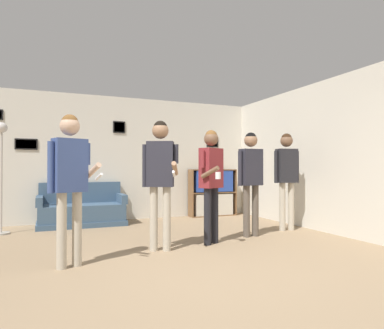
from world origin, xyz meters
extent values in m
plane|color=#937A5B|center=(0.00, 0.00, 0.00)|extent=(20.00, 20.00, 0.00)
cube|color=silver|center=(0.00, 4.57, 1.35)|extent=(8.31, 0.06, 2.70)
cube|color=black|center=(2.13, 4.53, 1.78)|extent=(0.30, 0.02, 0.26)
cube|color=#B2B2BC|center=(2.13, 4.52, 1.78)|extent=(0.26, 0.01, 0.22)
cube|color=black|center=(-1.98, 4.53, 1.61)|extent=(0.41, 0.02, 0.21)
cube|color=beige|center=(-1.98, 4.52, 1.61)|extent=(0.37, 0.01, 0.17)
cube|color=black|center=(-0.14, 4.53, 2.03)|extent=(0.26, 0.02, 0.25)
cube|color=#B2B2BC|center=(-0.14, 4.52, 2.03)|extent=(0.22, 0.01, 0.21)
cube|color=silver|center=(2.99, 2.27, 1.35)|extent=(0.06, 6.94, 2.70)
cube|color=#3D5670|center=(-0.95, 4.10, 0.05)|extent=(1.66, 0.80, 0.10)
cube|color=#3D5670|center=(-0.95, 4.10, 0.26)|extent=(1.60, 0.74, 0.32)
cube|color=#3D5670|center=(-0.95, 4.43, 0.63)|extent=(1.60, 0.14, 0.42)
cube|color=#3D5670|center=(-1.72, 4.10, 0.51)|extent=(0.12, 0.74, 0.18)
cube|color=#3D5670|center=(-0.17, 4.10, 0.51)|extent=(0.12, 0.74, 0.18)
cube|color=brown|center=(1.48, 4.35, 0.55)|extent=(0.02, 0.30, 1.11)
cube|color=brown|center=(2.61, 4.35, 0.55)|extent=(0.02, 0.30, 1.11)
cube|color=brown|center=(2.05, 4.49, 0.55)|extent=(1.15, 0.01, 1.11)
cube|color=brown|center=(2.05, 4.35, 0.01)|extent=(1.10, 0.30, 0.02)
cube|color=brown|center=(2.05, 4.35, 1.09)|extent=(1.10, 0.30, 0.02)
cube|color=brown|center=(2.05, 4.35, 0.55)|extent=(1.10, 0.30, 0.02)
cube|color=beige|center=(2.05, 4.34, 0.27)|extent=(0.95, 0.26, 0.50)
cube|color=#2847A3|center=(2.05, 4.34, 0.83)|extent=(0.95, 0.26, 0.50)
cylinder|color=#ADA89E|center=(-2.31, 3.69, 0.01)|extent=(0.28, 0.28, 0.03)
cylinder|color=#ADA89E|center=(-2.31, 3.69, 0.89)|extent=(0.03, 0.03, 1.72)
sphere|color=silver|center=(-2.31, 3.69, 1.83)|extent=(0.18, 0.18, 0.18)
cylinder|color=#B7AD99|center=(-1.41, 1.13, 0.43)|extent=(0.11, 0.11, 0.86)
cylinder|color=#B7AD99|center=(-1.24, 1.19, 0.43)|extent=(0.11, 0.11, 0.86)
cube|color=#384C84|center=(-1.33, 1.16, 1.17)|extent=(0.41, 0.31, 0.61)
sphere|color=#D1A889|center=(-1.33, 1.16, 1.62)|extent=(0.22, 0.22, 0.22)
sphere|color=brown|center=(-1.33, 1.16, 1.66)|extent=(0.19, 0.19, 0.19)
cylinder|color=#384C84|center=(-1.12, 1.24, 1.30)|extent=(0.07, 0.07, 0.26)
cylinder|color=#D1A889|center=(-1.07, 1.10, 1.11)|extent=(0.17, 0.31, 0.19)
cylinder|color=white|center=(-1.02, 0.97, 1.04)|extent=(0.08, 0.14, 0.09)
cylinder|color=#384C84|center=(-1.53, 1.09, 1.14)|extent=(0.07, 0.07, 0.57)
cylinder|color=#B7AD99|center=(-0.21, 1.56, 0.44)|extent=(0.11, 0.11, 0.88)
cylinder|color=#B7AD99|center=(-0.05, 1.48, 0.44)|extent=(0.11, 0.11, 0.88)
cube|color=#282833|center=(-0.13, 1.52, 1.19)|extent=(0.41, 0.33, 0.62)
sphere|color=#997051|center=(-0.13, 1.52, 1.65)|extent=(0.23, 0.23, 0.23)
sphere|color=black|center=(-0.13, 1.52, 1.69)|extent=(0.19, 0.19, 0.19)
cylinder|color=#282833|center=(0.06, 1.43, 1.33)|extent=(0.07, 0.07, 0.26)
cylinder|color=#997051|center=(0.00, 1.29, 1.13)|extent=(0.19, 0.32, 0.19)
cylinder|color=white|center=(-0.06, 1.16, 1.06)|extent=(0.09, 0.14, 0.09)
cylinder|color=#282833|center=(-0.33, 1.61, 1.17)|extent=(0.07, 0.07, 0.59)
cylinder|color=black|center=(0.62, 1.59, 0.42)|extent=(0.11, 0.11, 0.84)
cylinder|color=black|center=(0.78, 1.68, 0.42)|extent=(0.11, 0.11, 0.84)
cube|color=maroon|center=(0.70, 1.63, 1.14)|extent=(0.41, 0.34, 0.59)
sphere|color=brown|center=(0.70, 1.63, 1.58)|extent=(0.22, 0.22, 0.22)
sphere|color=brown|center=(0.70, 1.63, 1.61)|extent=(0.18, 0.18, 0.18)
cylinder|color=maroon|center=(0.89, 1.73, 1.11)|extent=(0.07, 0.07, 0.56)
cylinder|color=maroon|center=(0.51, 1.53, 1.27)|extent=(0.07, 0.07, 0.25)
cylinder|color=brown|center=(0.57, 1.41, 1.08)|extent=(0.20, 0.30, 0.19)
cylinder|color=white|center=(0.64, 1.29, 1.03)|extent=(0.08, 0.08, 0.10)
cylinder|color=brown|center=(1.46, 1.87, 0.42)|extent=(0.11, 0.11, 0.85)
cylinder|color=brown|center=(1.64, 1.89, 0.42)|extent=(0.11, 0.11, 0.85)
cube|color=#282833|center=(1.55, 1.88, 1.15)|extent=(0.37, 0.23, 0.60)
sphere|color=#997051|center=(1.55, 1.88, 1.60)|extent=(0.22, 0.22, 0.22)
sphere|color=black|center=(1.55, 1.88, 1.64)|extent=(0.19, 0.19, 0.19)
cylinder|color=#282833|center=(1.76, 1.90, 1.13)|extent=(0.07, 0.07, 0.57)
cylinder|color=#282833|center=(1.34, 1.86, 1.13)|extent=(0.07, 0.07, 0.57)
cylinder|color=#B7AD99|center=(2.37, 2.13, 0.44)|extent=(0.11, 0.11, 0.87)
cylinder|color=#B7AD99|center=(2.55, 2.11, 0.44)|extent=(0.11, 0.11, 0.87)
cube|color=#232328|center=(2.46, 2.12, 1.18)|extent=(0.38, 0.24, 0.62)
sphere|color=brown|center=(2.46, 2.12, 1.64)|extent=(0.22, 0.22, 0.22)
sphere|color=#382314|center=(2.46, 2.12, 1.67)|extent=(0.19, 0.19, 0.19)
cylinder|color=#232328|center=(2.68, 2.09, 1.16)|extent=(0.07, 0.07, 0.58)
cylinder|color=#232328|center=(2.25, 2.14, 1.16)|extent=(0.07, 0.07, 0.58)
camera|label=1|loc=(-1.53, -2.99, 1.13)|focal=32.00mm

